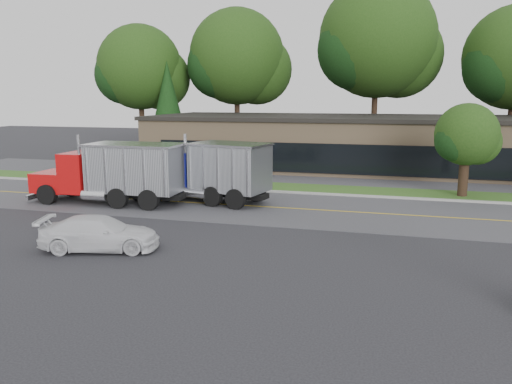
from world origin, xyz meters
TOP-DOWN VIEW (x-y plane):
  - ground at (0.00, 0.00)m, footprint 140.00×140.00m
  - road at (0.00, 9.00)m, footprint 60.00×8.00m
  - center_line at (0.00, 9.00)m, footprint 60.00×0.12m
  - curb at (0.00, 13.20)m, footprint 60.00×0.30m
  - grass_verge at (0.00, 15.00)m, footprint 60.00×3.40m
  - far_parking at (0.00, 20.00)m, footprint 60.00×7.00m
  - strip_mall at (2.00, 26.00)m, footprint 32.00×12.00m
  - tree_far_a at (-19.86, 32.11)m, footprint 9.31×8.76m
  - tree_far_b at (-9.84, 34.12)m, footprint 10.36×9.75m
  - tree_far_c at (4.18, 34.14)m, footprint 11.77×11.08m
  - evergreen_left at (-16.00, 30.00)m, footprint 4.13×4.13m
  - tree_verge at (10.06, 15.05)m, footprint 3.87×3.64m
  - dump_truck_red at (-8.81, 7.70)m, footprint 8.73×2.83m
  - dump_truck_blue at (-3.71, 9.58)m, footprint 7.32×4.04m
  - rally_car at (-5.00, -0.08)m, footprint 4.87×2.98m

SIDE VIEW (x-z plane):
  - ground at x=0.00m, z-range 0.00..0.00m
  - road at x=0.00m, z-range -0.01..0.01m
  - center_line at x=0.00m, z-range 0.00..0.00m
  - curb at x=0.00m, z-range -0.06..0.06m
  - grass_verge at x=0.00m, z-range -0.01..0.01m
  - far_parking at x=0.00m, z-range -0.01..0.01m
  - rally_car at x=-5.00m, z-range 0.00..1.32m
  - dump_truck_blue at x=-3.71m, z-range 0.12..3.48m
  - dump_truck_red at x=-8.81m, z-range 0.13..3.49m
  - strip_mall at x=2.00m, z-range 0.00..4.00m
  - tree_verge at x=10.06m, z-range 0.75..6.27m
  - evergreen_left at x=-16.00m, z-range 0.46..9.84m
  - tree_far_a at x=-19.86m, z-range 1.83..15.12m
  - tree_far_b at x=-9.84m, z-range 2.04..16.82m
  - tree_far_c at x=4.18m, z-range 2.32..19.11m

